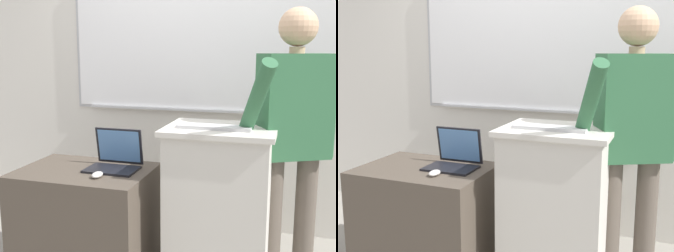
% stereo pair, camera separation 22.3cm
% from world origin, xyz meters
% --- Properties ---
extents(back_wall, '(6.40, 0.17, 2.75)m').
position_xyz_m(back_wall, '(-0.00, 1.37, 1.38)').
color(back_wall, silver).
rests_on(back_wall, ground_plane).
extents(lectern_podium, '(0.66, 0.53, 1.03)m').
position_xyz_m(lectern_podium, '(0.26, 0.40, 0.52)').
color(lectern_podium, beige).
rests_on(lectern_podium, ground_plane).
extents(side_desk, '(0.85, 0.61, 0.72)m').
position_xyz_m(side_desk, '(-0.59, 0.28, 0.36)').
color(side_desk, '#4C4238').
rests_on(side_desk, ground_plane).
extents(person_presenter, '(0.59, 0.70, 1.73)m').
position_xyz_m(person_presenter, '(0.68, 0.55, 1.01)').
color(person_presenter, brown).
rests_on(person_presenter, ground_plane).
extents(laptop, '(0.33, 0.26, 0.25)m').
position_xyz_m(laptop, '(-0.42, 0.37, 0.80)').
color(laptop, black).
rests_on(laptop, side_desk).
extents(wireless_keyboard, '(0.44, 0.12, 0.02)m').
position_xyz_m(wireless_keyboard, '(0.24, 0.33, 1.04)').
color(wireless_keyboard, silver).
rests_on(wireless_keyboard, lectern_podium).
extents(computer_mouse_by_laptop, '(0.06, 0.10, 0.03)m').
position_xyz_m(computer_mouse_by_laptop, '(-0.44, 0.15, 0.74)').
color(computer_mouse_by_laptop, silver).
rests_on(computer_mouse_by_laptop, side_desk).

